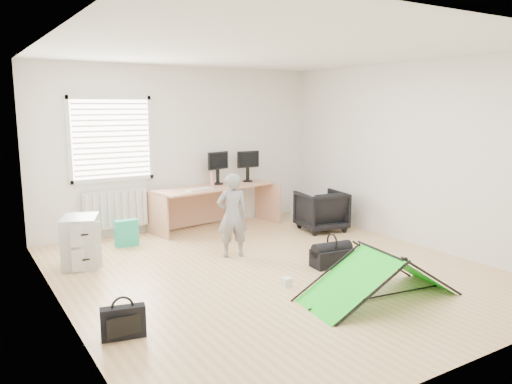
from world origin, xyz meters
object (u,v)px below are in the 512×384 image
desk (216,207)px  storage_crate (306,210)px  person (232,215)px  filing_cabinet (81,241)px  monitor_left (218,172)px  thermos (212,179)px  kite (379,274)px  monitor_right (248,170)px  duffel_bag (332,258)px  laptop_bag (123,322)px  office_chair (321,211)px

desk → storage_crate: 1.80m
desk → person: bearing=-118.8°
filing_cabinet → storage_crate: bearing=30.5°
monitor_left → thermos: bearing=-153.7°
monitor_left → storage_crate: 1.86m
filing_cabinet → person: 2.00m
kite → storage_crate: (1.74, 3.56, -0.13)m
filing_cabinet → kite: 3.75m
monitor_right → person: person is taller
monitor_right → kite: 3.98m
monitor_left → duffel_bag: bearing=-100.1°
monitor_right → storage_crate: (1.07, -0.31, -0.78)m
desk → duffel_bag: bearing=-92.2°
thermos → duffel_bag: thermos is taller
filing_cabinet → monitor_left: monitor_left is taller
thermos → laptop_bag: (-2.52, -3.20, -0.69)m
filing_cabinet → kite: (2.47, -2.82, -0.06)m
thermos → office_chair: (1.48, -1.05, -0.51)m
desk → filing_cabinet: bearing=-168.9°
desk → monitor_left: bearing=42.0°
monitor_right → kite: size_ratio=0.24×
desk → storage_crate: size_ratio=4.21×
desk → filing_cabinet: size_ratio=3.23×
desk → thermos: (-0.06, -0.00, 0.48)m
thermos → kite: size_ratio=0.14×
monitor_left → kite: monitor_left is taller
laptop_bag → storage_crate: bearing=47.3°
filing_cabinet → office_chair: size_ratio=0.90×
filing_cabinet → kite: filing_cabinet is taller
filing_cabinet → duffel_bag: 3.25m
monitor_right → person: (-1.27, -1.72, -0.34)m
office_chair → storage_crate: bearing=-101.8°
thermos → person: (-0.50, -1.57, -0.26)m
office_chair → person: (-1.98, -0.51, 0.25)m
duffel_bag → desk: bearing=104.1°
laptop_bag → desk: bearing=63.6°
desk → kite: 3.73m
desk → thermos: thermos is taller
laptop_bag → filing_cabinet: bearing=98.4°
thermos → desk: bearing=2.2°
office_chair → monitor_left: bearing=-32.8°
filing_cabinet → laptop_bag: 2.32m
kite → thermos: bearing=99.5°
filing_cabinet → monitor_right: size_ratio=1.57×
kite → duffel_bag: size_ratio=3.28×
laptop_bag → thermos: bearing=64.2°
monitor_right → office_chair: monitor_right is taller
office_chair → filing_cabinet: bearing=7.8°
desk → kite: bearing=-98.6°
monitor_right → duffel_bag: bearing=-95.9°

